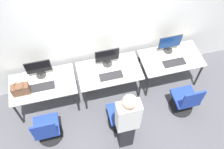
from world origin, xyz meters
The scene contains 19 objects.
ground_plane centered at (0.00, 0.00, 0.00)m, with size 20.00×20.00×0.00m, color #4C4C51.
wall_back centered at (0.00, 0.82, 1.40)m, with size 12.00×0.05×2.80m.
desk_left centered at (-1.26, 0.35, 0.65)m, with size 1.20×0.69×0.72m.
monitor_left centered at (-1.26, 0.55, 0.94)m, with size 0.46×0.19×0.40m.
keyboard_left centered at (-1.26, 0.28, 0.73)m, with size 0.44×0.17×0.02m.
mouse_left centered at (-0.96, 0.29, 0.74)m, with size 0.06×0.09×0.03m.
office_chair_left centered at (-1.32, -0.39, 0.34)m, with size 0.48×0.48×0.86m.
desk_center centered at (0.00, 0.35, 0.65)m, with size 1.20×0.69×0.72m.
monitor_center centered at (0.00, 0.51, 0.94)m, with size 0.46×0.19×0.40m.
keyboard_center centered at (0.00, 0.21, 0.73)m, with size 0.44×0.17×0.02m.
mouse_center centered at (0.29, 0.20, 0.74)m, with size 0.06×0.09×0.03m.
office_chair_center centered at (0.02, -0.46, 0.34)m, with size 0.48×0.48×0.86m.
person_center centered at (0.01, -0.82, 0.90)m, with size 0.36×0.22×1.65m.
desk_right centered at (1.26, 0.35, 0.65)m, with size 1.20×0.69×0.72m.
monitor_right centered at (1.26, 0.54, 0.94)m, with size 0.46×0.19×0.40m.
keyboard_right centered at (1.26, 0.21, 0.73)m, with size 0.44×0.17×0.02m.
mouse_right centered at (1.55, 0.20, 0.74)m, with size 0.06×0.09×0.03m.
office_chair_right centered at (1.30, -0.44, 0.34)m, with size 0.48×0.48×0.86m.
handbag centered at (-1.61, 0.24, 0.84)m, with size 0.30×0.18×0.25m.
Camera 1 is at (-0.63, -2.37, 4.52)m, focal length 40.00 mm.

